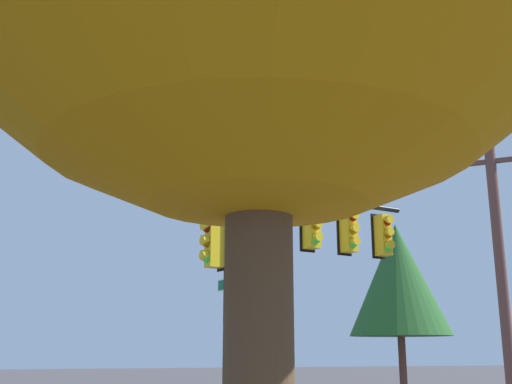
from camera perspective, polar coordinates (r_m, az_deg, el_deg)
name	(u,v)px	position (r m, az deg, el deg)	size (l,w,h in m)	color
signal_pole_assembly	(295,242)	(15.46, 3.55, -4.53)	(5.86, 1.81, 6.33)	black
utility_pole	(501,272)	(18.00, 21.27, -6.79)	(1.42, 1.29, 7.58)	brown
tree_far	(398,279)	(26.14, 12.71, -7.69)	(4.02, 4.02, 6.94)	brown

